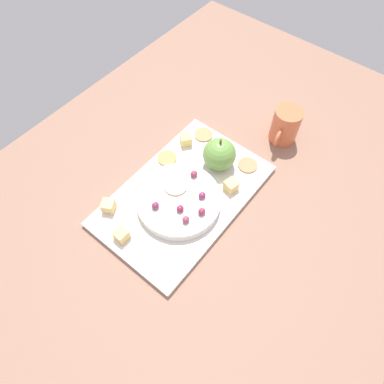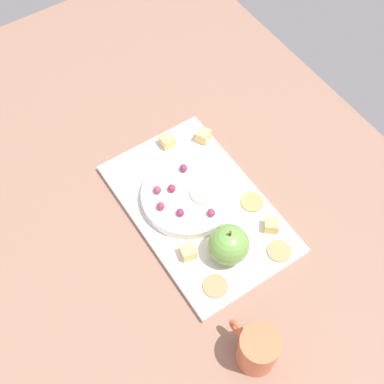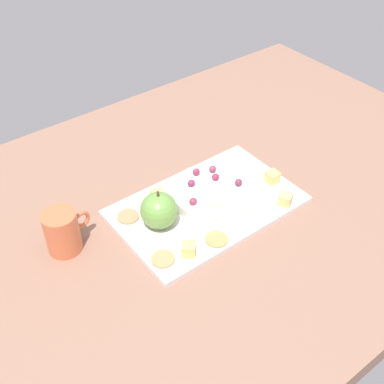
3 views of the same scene
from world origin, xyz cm
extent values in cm
cube|color=#916955|center=(0.00, 0.00, 2.40)|extent=(142.45, 95.09, 4.80)
cube|color=silver|center=(-1.75, -3.12, 5.50)|extent=(39.39, 24.71, 1.39)
cylinder|color=white|center=(0.85, -2.33, 7.40)|extent=(18.57, 18.57, 2.41)
sphere|color=#6DA347|center=(-13.33, -1.92, 10.03)|extent=(7.68, 7.68, 7.68)
cylinder|color=brown|center=(-13.33, -1.92, 14.47)|extent=(0.50, 0.50, 1.20)
cube|color=#EEC876|center=(11.54, -13.27, 7.51)|extent=(3.55, 3.55, 2.63)
cube|color=#EECC6E|center=(14.68, -6.14, 7.51)|extent=(2.72, 2.72, 2.63)
cube|color=#E6C66F|center=(-9.46, 4.41, 7.51)|extent=(3.14, 3.14, 2.63)
cube|color=#EECF6D|center=(-13.57, -12.09, 7.51)|extent=(3.71, 3.71, 2.63)
cylinder|color=tan|center=(-18.36, -10.31, 6.39)|extent=(4.62, 4.62, 0.40)
cylinder|color=tan|center=(-17.42, 3.75, 6.39)|extent=(4.62, 4.62, 0.40)
cylinder|color=tan|center=(-6.91, -12.55, 6.39)|extent=(4.62, 4.62, 0.40)
ellipsoid|color=#953A51|center=(4.31, 2.57, 9.36)|extent=(1.68, 1.51, 1.51)
ellipsoid|color=#97294A|center=(3.04, 0.35, 9.36)|extent=(1.68, 1.51, 1.52)
ellipsoid|color=#922D4E|center=(0.76, 3.98, 9.39)|extent=(1.68, 1.51, 1.58)
ellipsoid|color=#822D4E|center=(5.77, -4.53, 9.39)|extent=(1.68, 1.51, 1.58)
ellipsoid|color=#832A52|center=(-2.44, 1.58, 9.31)|extent=(1.68, 1.51, 1.42)
ellipsoid|color=#97324C|center=(-5.74, -3.32, 9.33)|extent=(1.68, 1.51, 1.45)
cylinder|color=beige|center=(-1.06, -4.77, 8.90)|extent=(5.36, 5.36, 0.60)
cylinder|color=#DA6941|center=(-31.30, 5.06, 9.37)|extent=(6.77, 6.77, 9.14)
torus|color=#DA6941|center=(-26.77, 5.75, 9.37)|extent=(4.07, 1.39, 4.00)
camera|label=1|loc=(29.48, 24.52, 72.84)|focal=32.54mm
camera|label=2|loc=(-44.50, 26.80, 95.44)|focal=48.67mm
camera|label=3|loc=(-52.08, -63.46, 77.59)|focal=46.10mm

